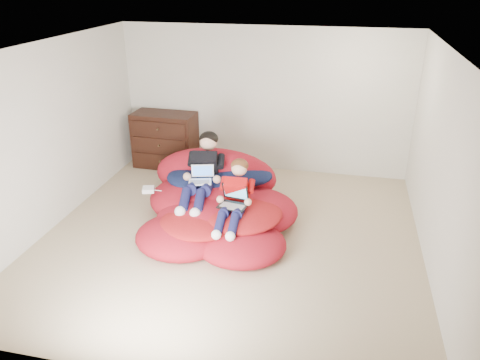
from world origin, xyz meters
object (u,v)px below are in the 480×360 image
object	(u,v)px
beanbag_pile	(217,204)
younger_boy	(235,194)
dresser	(165,140)
older_boy	(203,169)
laptop_black	(234,200)
laptop_white	(201,177)

from	to	relation	value
beanbag_pile	younger_boy	size ratio (longest dim) A/B	2.22
dresser	beanbag_pile	distance (m)	2.31
dresser	younger_boy	world-z (taller)	younger_boy
older_boy	laptop_black	distance (m)	0.82
laptop_black	laptop_white	bearing A→B (deg)	141.79
younger_boy	laptop_black	xyz separation A→B (m)	(0.00, -0.07, -0.05)
dresser	laptop_white	size ratio (longest dim) A/B	3.02
laptop_white	younger_boy	bearing A→B (deg)	-33.98
dresser	laptop_white	distance (m)	2.14
beanbag_pile	laptop_black	world-z (taller)	beanbag_pile
older_boy	laptop_white	bearing A→B (deg)	-90.00
dresser	laptop_white	world-z (taller)	dresser
older_boy	laptop_white	world-z (taller)	older_boy
beanbag_pile	older_boy	bearing A→B (deg)	149.11
laptop_white	laptop_black	distance (m)	0.75
dresser	younger_boy	bearing A→B (deg)	-49.90
younger_boy	laptop_white	distance (m)	0.70
dresser	laptop_black	size ratio (longest dim) A/B	2.83
beanbag_pile	laptop_black	size ratio (longest dim) A/B	6.08
older_boy	laptop_black	bearing A→B (deg)	-43.74
laptop_white	older_boy	bearing A→B (deg)	90.00
beanbag_pile	older_boy	size ratio (longest dim) A/B	1.89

